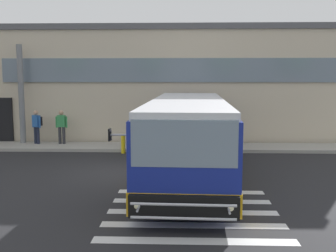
# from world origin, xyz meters

# --- Properties ---
(ground_plane) EXTENTS (80.00, 90.00, 0.02)m
(ground_plane) POSITION_xyz_m (0.00, 0.00, -0.01)
(ground_plane) COLOR #232326
(ground_plane) RESTS_ON ground
(bay_paint_stripes) EXTENTS (4.40, 3.96, 0.01)m
(bay_paint_stripes) POSITION_xyz_m (2.00, -4.20, 0.00)
(bay_paint_stripes) COLOR silver
(bay_paint_stripes) RESTS_ON ground
(terminal_building) EXTENTS (24.66, 13.80, 6.13)m
(terminal_building) POSITION_xyz_m (-0.69, 11.65, 3.06)
(terminal_building) COLOR beige
(terminal_building) RESTS_ON ground
(boarding_curb) EXTENTS (26.86, 2.00, 0.15)m
(boarding_curb) POSITION_xyz_m (0.00, 4.80, 0.07)
(boarding_curb) COLOR #9E9B93
(boarding_curb) RESTS_ON ground
(entry_support_column) EXTENTS (0.28, 0.28, 4.91)m
(entry_support_column) POSITION_xyz_m (-6.30, 5.40, 2.60)
(entry_support_column) COLOR slate
(entry_support_column) RESTS_ON boarding_curb
(bus_main_foreground) EXTENTS (3.37, 11.15, 2.70)m
(bus_main_foreground) POSITION_xyz_m (1.94, -0.29, 1.33)
(bus_main_foreground) COLOR navy
(bus_main_foreground) RESTS_ON ground
(passenger_near_column) EXTENTS (0.52, 0.49, 1.68)m
(passenger_near_column) POSITION_xyz_m (-5.48, 5.16, 1.11)
(passenger_near_column) COLOR #1E2338
(passenger_near_column) RESTS_ON boarding_curb
(passenger_by_doorway) EXTENTS (0.59, 0.23, 1.68)m
(passenger_by_doorway) POSITION_xyz_m (-4.25, 5.17, 1.08)
(passenger_by_doorway) COLOR #2D2D33
(passenger_by_doorway) RESTS_ON boarding_curb
(safety_bollard_yellow) EXTENTS (0.18, 0.18, 0.90)m
(safety_bollard_yellow) POSITION_xyz_m (-0.95, 3.60, 0.45)
(safety_bollard_yellow) COLOR yellow
(safety_bollard_yellow) RESTS_ON ground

